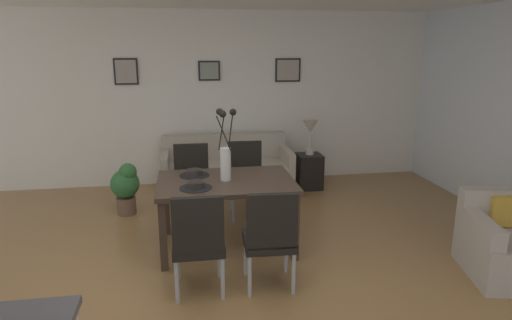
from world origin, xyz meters
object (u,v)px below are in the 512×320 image
(dining_table, at_px, (226,188))
(framed_picture_left, at_px, (126,72))
(dining_chair_far_right, at_px, (246,175))
(armchair, at_px, (512,246))
(dining_chair_near_right, at_px, (192,179))
(centerpiece_vase, at_px, (225,153))
(dining_chair_near_left, at_px, (198,239))
(side_table, at_px, (309,171))
(bowl_near_left, at_px, (196,184))
(framed_picture_center, at_px, (209,71))
(sofa, at_px, (227,172))
(potted_plant, at_px, (126,186))
(dining_chair_far_left, at_px, (270,235))
(bowl_near_right, at_px, (194,172))
(framed_picture_right, at_px, (288,70))
(table_lamp, at_px, (310,130))

(dining_table, xyz_separation_m, framed_picture_left, (-1.20, 2.36, 1.07))
(dining_chair_far_right, xyz_separation_m, armchair, (2.22, -1.94, -0.23))
(dining_chair_near_right, bearing_deg, centerpiece_vase, -68.68)
(dining_chair_near_left, distance_m, framed_picture_left, 3.59)
(dining_chair_near_left, distance_m, side_table, 3.22)
(dining_table, relative_size, armchair, 1.47)
(dining_table, bearing_deg, bowl_near_left, -145.44)
(dining_chair_near_right, distance_m, framed_picture_center, 1.95)
(dining_chair_far_right, relative_size, framed_picture_center, 2.87)
(side_table, bearing_deg, framed_picture_left, 167.74)
(dining_chair_near_left, distance_m, dining_chair_near_right, 1.77)
(sofa, bearing_deg, centerpiece_vase, -95.65)
(armchair, xyz_separation_m, potted_plant, (-3.72, 2.17, 0.09))
(dining_chair_far_left, distance_m, bowl_near_right, 1.31)
(dining_chair_far_left, bearing_deg, dining_chair_near_left, 178.69)
(dining_chair_near_right, bearing_deg, potted_plant, 161.37)
(dining_table, bearing_deg, bowl_near_right, 145.44)
(framed_picture_right, bearing_deg, dining_chair_far_left, -105.56)
(dining_chair_far_right, xyz_separation_m, framed_picture_right, (0.86, 1.45, 1.21))
(bowl_near_left, height_order, side_table, bowl_near_left)
(framed_picture_right, height_order, potted_plant, framed_picture_right)
(centerpiece_vase, distance_m, sofa, 2.03)
(framed_picture_left, distance_m, framed_picture_center, 1.20)
(dining_chair_far_left, xyz_separation_m, bowl_near_right, (-0.60, 1.13, 0.27))
(dining_chair_near_right, xyz_separation_m, potted_plant, (-0.82, 0.28, -0.14))
(dining_chair_near_right, relative_size, framed_picture_left, 2.43)
(bowl_near_left, distance_m, framed_picture_right, 3.14)
(side_table, bearing_deg, bowl_near_left, -130.73)
(bowl_near_left, distance_m, table_lamp, 2.66)
(dining_chair_near_right, bearing_deg, bowl_near_left, -88.85)
(centerpiece_vase, xyz_separation_m, armchair, (2.56, -1.03, -0.74))
(framed_picture_left, relative_size, framed_picture_right, 0.97)
(dining_table, bearing_deg, potted_plant, 135.42)
(table_lamp, distance_m, armchair, 3.10)
(bowl_near_left, bearing_deg, sofa, 76.55)
(centerpiece_vase, bearing_deg, dining_table, -124.65)
(dining_chair_far_left, bearing_deg, centerpiece_vase, 107.45)
(dining_chair_near_left, xyz_separation_m, centerpiece_vase, (0.33, 0.90, 0.51))
(dining_chair_near_left, relative_size, dining_chair_near_right, 1.00)
(dining_chair_near_left, relative_size, table_lamp, 1.80)
(dining_chair_far_right, xyz_separation_m, framed_picture_center, (-0.34, 1.45, 1.21))
(framed_picture_left, bearing_deg, sofa, -19.16)
(dining_chair_far_left, xyz_separation_m, framed_picture_left, (-1.49, 3.28, 1.21))
(dining_chair_far_right, relative_size, armchair, 0.96)
(dining_chair_near_right, relative_size, table_lamp, 1.80)
(sofa, relative_size, framed_picture_right, 4.75)
(side_table, bearing_deg, bowl_near_right, -137.67)
(bowl_near_right, bearing_deg, framed_picture_center, 81.66)
(table_lamp, relative_size, framed_picture_center, 1.59)
(dining_chair_far_right, distance_m, table_lamp, 1.45)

